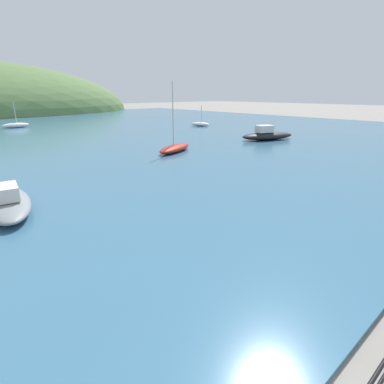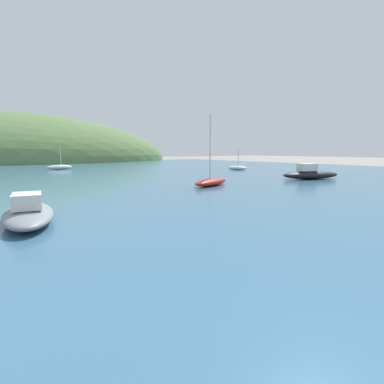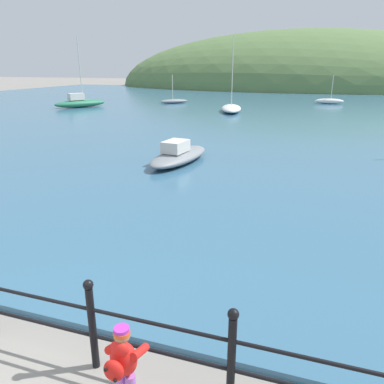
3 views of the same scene
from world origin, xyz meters
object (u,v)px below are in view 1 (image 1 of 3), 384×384
at_px(boat_mid_harbor, 175,148).
at_px(boat_far_left, 267,135).
at_px(boat_green_fishing, 16,125).
at_px(boat_blue_hull, 6,202).
at_px(boat_far_right, 200,124).

bearing_deg(boat_mid_harbor, boat_far_left, -5.47).
bearing_deg(boat_green_fishing, boat_mid_harbor, -78.86).
xyz_separation_m(boat_blue_hull, boat_far_left, (18.00, 3.48, 0.08)).
relative_size(boat_green_fishing, boat_mid_harbor, 0.66).
xyz_separation_m(boat_far_right, boat_green_fishing, (-15.26, 11.29, 0.04)).
height_order(boat_far_left, boat_green_fishing, boat_green_fishing).
relative_size(boat_blue_hull, boat_far_right, 1.67).
relative_size(boat_far_right, boat_green_fishing, 0.85).
distance_m(boat_blue_hull, boat_far_right, 25.15).
height_order(boat_far_right, boat_mid_harbor, boat_mid_harbor).
bearing_deg(boat_far_left, boat_green_fishing, 119.58).
relative_size(boat_blue_hull, boat_far_left, 0.83).
relative_size(boat_far_left, boat_mid_harbor, 1.12).
xyz_separation_m(boat_far_left, boat_far_right, (2.85, 10.58, -0.13)).
bearing_deg(boat_green_fishing, boat_far_right, -36.49).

